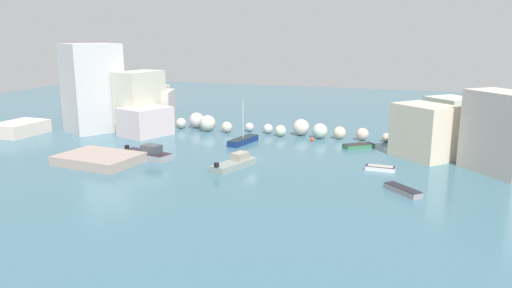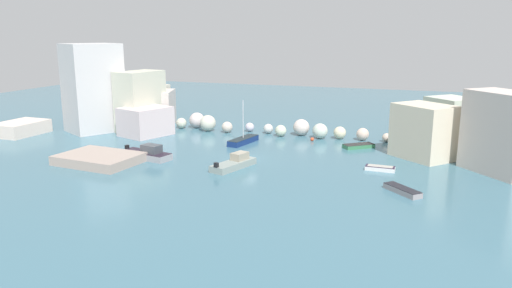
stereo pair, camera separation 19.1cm
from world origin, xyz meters
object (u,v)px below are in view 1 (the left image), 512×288
(moored_boat_1, at_px, (380,168))
(moored_boat_4, at_px, (403,190))
(stone_dock, at_px, (99,159))
(moored_boat_3, at_px, (147,154))
(moored_boat_5, at_px, (359,146))
(moored_boat_2, at_px, (243,140))
(moored_boat_6, at_px, (79,160))
(channel_buoy, at_px, (312,139))
(moored_boat_0, at_px, (235,163))

(moored_boat_1, xyz_separation_m, moored_boat_4, (2.78, -7.17, 0.01))
(stone_dock, xyz_separation_m, moored_boat_3, (4.05, 3.69, 0.08))
(moored_boat_5, bearing_deg, moored_boat_1, 71.80)
(stone_dock, bearing_deg, moored_boat_3, 42.35)
(moored_boat_2, distance_m, moored_boat_5, 15.34)
(moored_boat_4, distance_m, moored_boat_5, 18.41)
(stone_dock, height_order, moored_boat_6, stone_dock)
(moored_boat_2, bearing_deg, channel_buoy, -51.21)
(moored_boat_1, relative_size, moored_boat_4, 0.85)
(moored_boat_0, distance_m, moored_boat_1, 15.98)
(moored_boat_3, bearing_deg, moored_boat_0, 10.87)
(moored_boat_1, distance_m, moored_boat_3, 27.02)
(moored_boat_4, bearing_deg, moored_boat_0, 35.74)
(moored_boat_4, bearing_deg, moored_boat_5, -24.37)
(channel_buoy, distance_m, moored_boat_5, 6.97)
(moored_boat_0, bearing_deg, moored_boat_3, 105.70)
(channel_buoy, height_order, moored_boat_4, moored_boat_4)
(moored_boat_3, relative_size, moored_boat_4, 1.83)
(moored_boat_1, bearing_deg, moored_boat_5, -67.66)
(channel_buoy, bearing_deg, stone_dock, -135.77)
(moored_boat_3, bearing_deg, channel_buoy, 56.75)
(moored_boat_2, bearing_deg, moored_boat_1, -101.34)
(moored_boat_1, xyz_separation_m, moored_boat_6, (-33.47, -7.99, -0.04))
(moored_boat_5, xyz_separation_m, moored_boat_6, (-29.70, -18.03, -0.04))
(moored_boat_5, bearing_deg, moored_boat_3, -7.26)
(stone_dock, xyz_separation_m, moored_boat_1, (30.76, 7.72, -0.26))
(moored_boat_5, height_order, moored_boat_6, moored_boat_5)
(channel_buoy, height_order, moored_boat_2, moored_boat_2)
(moored_boat_0, distance_m, moored_boat_5, 18.44)
(moored_boat_2, bearing_deg, stone_dock, 152.22)
(moored_boat_4, distance_m, moored_boat_6, 36.26)
(moored_boat_3, bearing_deg, moored_boat_6, -137.56)
(moored_boat_0, bearing_deg, moored_boat_4, -82.16)
(moored_boat_3, relative_size, moored_boat_6, 1.69)
(moored_boat_1, height_order, moored_boat_4, moored_boat_4)
(moored_boat_5, bearing_deg, moored_boat_4, 72.04)
(channel_buoy, relative_size, moored_boat_5, 0.12)
(moored_boat_5, bearing_deg, moored_boat_0, 12.13)
(stone_dock, relative_size, moored_boat_2, 1.50)
(stone_dock, distance_m, moored_boat_4, 33.54)
(channel_buoy, distance_m, moored_boat_0, 17.08)
(stone_dock, bearing_deg, channel_buoy, 44.23)
(stone_dock, height_order, moored_boat_5, stone_dock)
(channel_buoy, distance_m, moored_boat_1, 15.96)
(channel_buoy, bearing_deg, moored_boat_3, -135.32)
(moored_boat_1, bearing_deg, moored_boat_3, 10.35)
(moored_boat_3, bearing_deg, stone_dock, -125.58)
(moored_boat_3, xyz_separation_m, moored_boat_5, (22.95, 14.07, -0.34))
(stone_dock, bearing_deg, moored_boat_0, 12.66)
(moored_boat_2, relative_size, moored_boat_3, 0.87)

